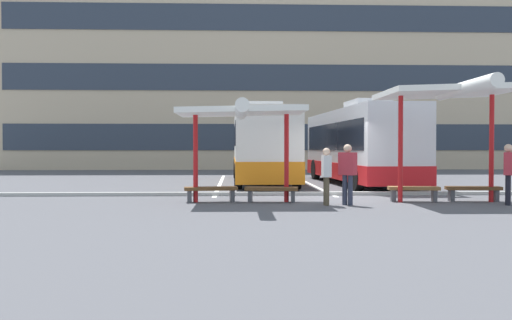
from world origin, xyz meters
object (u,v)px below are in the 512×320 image
bench_0 (211,191)px  bench_3 (473,190)px  waiting_passenger_0 (348,170)px  waiting_passenger_1 (508,170)px  coach_bus_0 (262,147)px  waiting_shelter_0 (241,113)px  coach_bus_1 (358,146)px  bench_1 (272,191)px  waiting_shelter_1 (450,94)px  bench_2 (414,191)px  waiting_passenger_2 (326,172)px

bench_0 → bench_3: (7.87, -0.14, 0.00)m
waiting_passenger_0 → waiting_passenger_1: 4.51m
coach_bus_0 → waiting_shelter_0: (-1.04, -9.34, 0.98)m
coach_bus_1 → waiting_passenger_0: bearing=-104.3°
bench_1 → waiting_passenger_0: 2.37m
waiting_shelter_1 → waiting_passenger_1: size_ratio=2.72×
bench_1 → bench_2: same height
coach_bus_0 → waiting_passenger_0: (1.94, -10.03, -0.64)m
coach_bus_0 → bench_1: coach_bus_0 is taller
coach_bus_0 → waiting_passenger_0: bearing=-79.0°
coach_bus_0 → waiting_passenger_2: size_ratio=6.95×
coach_bus_1 → coach_bus_0: bearing=164.5°
bench_1 → waiting_passenger_0: (2.08, -0.92, 0.66)m
waiting_shelter_1 → waiting_passenger_1: (1.43, -0.63, -2.17)m
bench_0 → waiting_shelter_1: (6.97, -0.57, 2.84)m
coach_bus_0 → waiting_shelter_1: bearing=-62.3°
waiting_passenger_1 → coach_bus_1: bearing=104.0°
waiting_shelter_0 → bench_1: waiting_shelter_0 is taller
waiting_passenger_2 → bench_0: bearing=161.9°
waiting_shelter_0 → waiting_passenger_1: 7.71m
bench_2 → waiting_passenger_0: size_ratio=0.90×
bench_0 → waiting_shelter_1: bearing=-4.7°
waiting_passenger_1 → waiting_passenger_2: waiting_passenger_1 is taller
bench_3 → waiting_shelter_0: bearing=-178.3°
coach_bus_1 → waiting_passenger_1: size_ratio=6.42×
waiting_shelter_0 → waiting_passenger_0: 3.46m
waiting_shelter_0 → waiting_passenger_2: waiting_shelter_0 is taller
bench_1 → bench_2: 4.27m
coach_bus_0 → waiting_shelter_0: coach_bus_0 is taller
coach_bus_0 → coach_bus_1: (4.21, -1.17, 0.04)m
bench_1 → bench_2: size_ratio=1.04×
waiting_shelter_1 → waiting_passenger_2: waiting_shelter_1 is taller
bench_0 → waiting_passenger_0: waiting_passenger_0 is taller
waiting_shelter_1 → waiting_passenger_1: waiting_shelter_1 is taller
waiting_shelter_0 → waiting_shelter_1: bearing=-2.1°
coach_bus_0 → bench_1: bearing=-90.9°
waiting_shelter_1 → bench_2: 3.02m
waiting_shelter_0 → waiting_passenger_1: (7.49, -0.85, -1.61)m
waiting_passenger_0 → bench_1: bearing=156.1°
bench_2 → waiting_passenger_2: size_ratio=0.96×
bench_1 → waiting_passenger_1: (6.59, -1.09, 0.67)m
bench_0 → waiting_passenger_1: size_ratio=0.94×
coach_bus_1 → bench_0: size_ratio=6.83×
waiting_shelter_0 → waiting_passenger_0: waiting_shelter_0 is taller
waiting_shelter_0 → bench_2: size_ratio=2.74×
bench_2 → bench_3: size_ratio=0.95×
bench_3 → waiting_passenger_1: size_ratio=0.95×
coach_bus_0 → bench_3: size_ratio=6.87×
bench_3 → waiting_passenger_2: 4.72m
waiting_passenger_1 → waiting_shelter_1: bearing=156.3°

